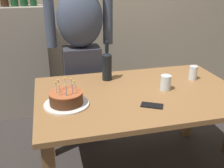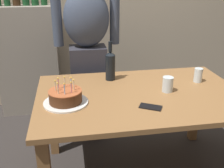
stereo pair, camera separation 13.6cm
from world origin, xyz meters
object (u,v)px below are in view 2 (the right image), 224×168
Objects in this scene: birthday_cake at (66,97)px; person_man_bearded at (88,51)px; water_glass_far at (168,84)px; cell_phone at (151,107)px; water_glass_near at (198,75)px; wine_bottle at (110,65)px.

birthday_cake is 0.81m from person_man_bearded.
water_glass_far is 0.31m from cell_phone.
water_glass_near and water_glass_far have the same top height.
water_glass_far is 0.78× the size of cell_phone.
wine_bottle is 2.20× the size of cell_phone.
birthday_cake is at bearing -168.44° from water_glass_near.
wine_bottle is (0.36, 0.38, 0.08)m from birthday_cake.
person_man_bearded reaches higher than water_glass_near.
person_man_bearded is (-0.15, 0.40, 0.01)m from wine_bottle.
wine_bottle is 0.19× the size of person_man_bearded.
wine_bottle reaches higher than birthday_cake.
birthday_cake is 1.07m from water_glass_near.
wine_bottle reaches higher than water_glass_far.
water_glass_far is at bearing -155.99° from water_glass_near.
birthday_cake is at bearing 74.60° from person_man_bearded.
water_glass_far is at bearing 126.98° from person_man_bearded.
wine_bottle is at bearing 46.13° from birthday_cake.
water_glass_far is (0.74, 0.08, 0.01)m from birthday_cake.
birthday_cake is 0.75m from water_glass_far.
water_glass_near is at bearing 11.56° from birthday_cake.
cell_phone is (-0.20, -0.23, -0.05)m from water_glass_far.
person_man_bearded reaches higher than cell_phone.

